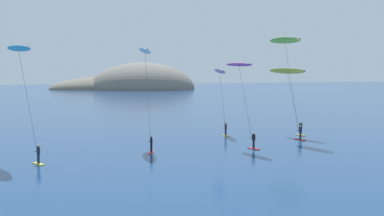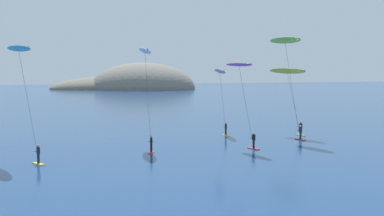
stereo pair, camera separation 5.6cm
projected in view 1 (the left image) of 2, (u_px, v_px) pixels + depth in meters
The scene contains 7 objects.
headland_island at pixel (135, 89), 222.45m from camera, with size 66.39×52.09×24.37m.
kitesurfer_white at pixel (145, 58), 51.10m from camera, with size 2.57×9.59×10.42m.
kitesurfer_yellow at pixel (288, 75), 60.75m from camera, with size 2.73×6.40×8.36m.
kitesurfer_pink at pixel (220, 76), 62.08m from camera, with size 2.48×7.85×8.27m.
kitesurfer_magenta at pixel (240, 73), 50.55m from camera, with size 1.68×6.07×8.83m.
kitesurfer_lime at pixel (286, 47), 57.04m from camera, with size 2.10×6.66×11.98m.
kitesurfer_cyan at pixel (20, 55), 44.07m from camera, with size 3.23×9.11×10.28m.
Camera 1 is at (-11.53, -15.54, 7.79)m, focal length 45.00 mm.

